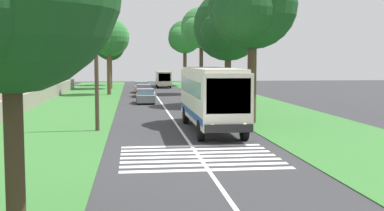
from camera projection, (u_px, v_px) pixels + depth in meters
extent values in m
plane|color=#333335|center=(199.00, 156.00, 21.98)|extent=(160.00, 160.00, 0.00)
cube|color=#387533|center=(57.00, 119.00, 35.84)|extent=(120.00, 8.00, 0.04)
cube|color=#387533|center=(280.00, 116.00, 37.78)|extent=(120.00, 8.00, 0.04)
cube|color=silver|center=(172.00, 117.00, 36.81)|extent=(110.00, 0.16, 0.01)
cube|color=silver|center=(211.00, 95.00, 29.85)|extent=(11.00, 2.50, 2.90)
cube|color=slate|center=(210.00, 86.00, 30.10)|extent=(9.68, 2.54, 0.85)
cube|color=slate|center=(229.00, 96.00, 24.42)|extent=(0.08, 2.20, 1.74)
cube|color=#1E4C9E|center=(211.00, 112.00, 29.94)|extent=(10.78, 2.53, 0.36)
cube|color=silver|center=(211.00, 69.00, 29.72)|extent=(10.56, 2.30, 0.18)
cube|color=black|center=(229.00, 128.00, 24.45)|extent=(0.16, 2.40, 0.40)
sphere|color=#F2EDCC|center=(212.00, 126.00, 24.40)|extent=(0.24, 0.24, 0.24)
sphere|color=#F2EDCC|center=(245.00, 125.00, 24.59)|extent=(0.24, 0.24, 0.24)
cylinder|color=black|center=(201.00, 131.00, 26.00)|extent=(1.10, 0.32, 1.10)
cylinder|color=black|center=(186.00, 115.00, 33.32)|extent=(1.10, 0.32, 1.10)
cylinder|color=black|center=(244.00, 130.00, 26.27)|extent=(1.10, 0.32, 1.10)
cylinder|color=black|center=(220.00, 115.00, 33.59)|extent=(1.10, 0.32, 1.10)
cube|color=silver|center=(208.00, 170.00, 19.19)|extent=(0.45, 6.80, 0.01)
cube|color=silver|center=(205.00, 165.00, 20.08)|extent=(0.45, 6.80, 0.01)
cube|color=silver|center=(202.00, 161.00, 20.97)|extent=(0.45, 6.80, 0.01)
cube|color=silver|center=(199.00, 157.00, 21.86)|extent=(0.45, 6.80, 0.01)
cube|color=silver|center=(196.00, 153.00, 22.75)|extent=(0.45, 6.80, 0.01)
cube|color=silver|center=(194.00, 149.00, 23.64)|extent=(0.45, 6.80, 0.01)
cube|color=silver|center=(192.00, 146.00, 24.53)|extent=(0.45, 6.80, 0.01)
cube|color=gray|center=(145.00, 98.00, 49.16)|extent=(4.30, 1.75, 0.70)
cube|color=slate|center=(145.00, 92.00, 49.00)|extent=(2.00, 1.61, 0.55)
cylinder|color=black|center=(138.00, 101.00, 47.75)|extent=(0.64, 0.22, 0.64)
cylinder|color=black|center=(137.00, 99.00, 50.42)|extent=(0.64, 0.22, 0.64)
cylinder|color=black|center=(154.00, 101.00, 47.93)|extent=(0.64, 0.22, 0.64)
cylinder|color=black|center=(153.00, 99.00, 50.60)|extent=(0.64, 0.22, 0.64)
cube|color=#B21E1E|center=(144.00, 92.00, 58.13)|extent=(4.30, 1.75, 0.70)
cube|color=slate|center=(144.00, 87.00, 57.98)|extent=(2.00, 1.61, 0.55)
cylinder|color=black|center=(137.00, 95.00, 56.72)|extent=(0.64, 0.22, 0.64)
cylinder|color=black|center=(137.00, 93.00, 59.39)|extent=(0.64, 0.22, 0.64)
cylinder|color=black|center=(151.00, 95.00, 56.91)|extent=(0.64, 0.22, 0.64)
cylinder|color=black|center=(150.00, 93.00, 59.58)|extent=(0.64, 0.22, 0.64)
cube|color=#B7A893|center=(142.00, 88.00, 65.57)|extent=(4.30, 1.75, 0.70)
cube|color=slate|center=(141.00, 84.00, 65.41)|extent=(2.00, 1.61, 0.55)
cylinder|color=black|center=(136.00, 91.00, 64.16)|extent=(0.64, 0.22, 0.64)
cylinder|color=black|center=(135.00, 90.00, 66.83)|extent=(0.64, 0.22, 0.64)
cylinder|color=black|center=(148.00, 91.00, 64.34)|extent=(0.64, 0.22, 0.64)
cylinder|color=black|center=(147.00, 89.00, 67.01)|extent=(0.64, 0.22, 0.64)
cube|color=#BFB299|center=(163.00, 78.00, 77.16)|extent=(6.00, 2.10, 2.10)
cube|color=slate|center=(163.00, 76.00, 77.32)|extent=(5.04, 2.13, 0.70)
cube|color=slate|center=(165.00, 77.00, 74.20)|extent=(0.06, 1.76, 1.18)
cylinder|color=black|center=(158.00, 86.00, 75.27)|extent=(0.76, 0.24, 0.76)
cylinder|color=black|center=(157.00, 85.00, 79.03)|extent=(0.76, 0.24, 0.76)
cylinder|color=black|center=(170.00, 86.00, 75.49)|extent=(0.76, 0.24, 0.76)
cylinder|color=black|center=(169.00, 85.00, 79.25)|extent=(0.76, 0.24, 0.76)
cylinder|color=brown|center=(109.00, 71.00, 60.75)|extent=(0.48, 0.48, 5.76)
sphere|color=#286B2D|center=(108.00, 37.00, 60.38)|extent=(4.43, 4.43, 4.43)
sphere|color=#286B2D|center=(109.00, 40.00, 61.73)|extent=(2.97, 2.97, 2.97)
sphere|color=#286B2D|center=(102.00, 39.00, 59.24)|extent=(2.93, 2.93, 2.93)
cylinder|color=brown|center=(111.00, 68.00, 73.35)|extent=(0.40, 0.40, 5.96)
sphere|color=#337A38|center=(110.00, 37.00, 72.94)|extent=(5.51, 5.51, 5.51)
sphere|color=#337A38|center=(111.00, 41.00, 74.61)|extent=(3.76, 3.76, 3.76)
sphere|color=#337A38|center=(104.00, 40.00, 71.52)|extent=(3.25, 3.25, 3.25)
cylinder|color=#3D2D1E|center=(111.00, 70.00, 83.81)|extent=(0.45, 0.45, 5.16)
sphere|color=#19471E|center=(110.00, 47.00, 83.47)|extent=(4.62, 4.62, 4.62)
sphere|color=#19471E|center=(111.00, 49.00, 84.87)|extent=(2.95, 2.95, 2.95)
sphere|color=#19471E|center=(106.00, 49.00, 82.28)|extent=(3.29, 3.29, 3.29)
cylinder|color=#3D2D1E|center=(14.00, 144.00, 11.39)|extent=(0.44, 0.44, 4.50)
sphere|color=#19471E|center=(24.00, 6.00, 12.59)|extent=(3.47, 3.47, 3.47)
cylinder|color=#3D2D1E|center=(201.00, 67.00, 62.05)|extent=(0.46, 0.46, 6.74)
sphere|color=#337A38|center=(201.00, 28.00, 61.63)|extent=(5.08, 5.08, 5.08)
sphere|color=#337A38|center=(200.00, 32.00, 63.17)|extent=(3.56, 3.56, 3.56)
sphere|color=#337A38|center=(196.00, 30.00, 60.32)|extent=(3.33, 3.33, 3.33)
cylinder|color=#4C3826|center=(185.00, 66.00, 82.97)|extent=(0.59, 0.59, 6.51)
sphere|color=#286B2D|center=(185.00, 37.00, 82.54)|extent=(5.44, 5.44, 5.44)
sphere|color=#286B2D|center=(184.00, 40.00, 84.19)|extent=(3.12, 3.12, 3.12)
sphere|color=#286B2D|center=(181.00, 39.00, 81.14)|extent=(4.06, 4.06, 4.06)
cylinder|color=#4C3826|center=(228.00, 76.00, 46.06)|extent=(0.59, 0.59, 5.51)
sphere|color=#19471E|center=(228.00, 26.00, 45.66)|extent=(6.35, 6.35, 6.35)
sphere|color=#19471E|center=(224.00, 32.00, 47.58)|extent=(3.98, 3.98, 3.98)
sphere|color=#19471E|center=(221.00, 30.00, 44.02)|extent=(3.64, 3.64, 3.64)
cylinder|color=#4C3826|center=(252.00, 76.00, 33.35)|extent=(0.60, 0.60, 6.19)
sphere|color=#19471E|center=(253.00, 4.00, 32.93)|extent=(5.89, 5.89, 5.89)
sphere|color=#19471E|center=(247.00, 14.00, 34.72)|extent=(3.57, 3.57, 3.57)
sphere|color=#19471E|center=(244.00, 9.00, 31.41)|extent=(3.99, 3.99, 3.99)
cylinder|color=#473828|center=(96.00, 68.00, 29.38)|extent=(0.24, 0.24, 7.34)
cube|color=#3D3326|center=(96.00, 15.00, 29.11)|extent=(0.12, 1.40, 0.12)
cube|color=gray|center=(23.00, 103.00, 40.32)|extent=(70.00, 0.40, 1.41)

